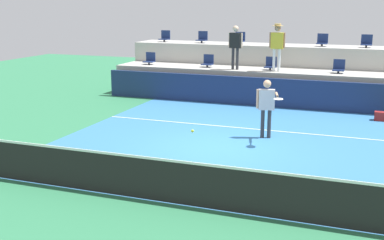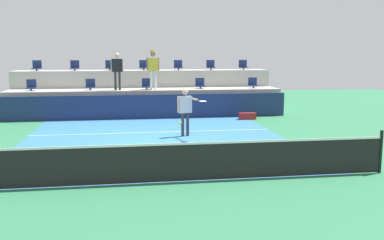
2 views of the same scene
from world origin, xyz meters
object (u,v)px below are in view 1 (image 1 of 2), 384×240
Objects in this scene: stadium_chair_lower_right at (339,67)px; tennis_ball at (192,131)px; stadium_chair_upper_mid_left at (240,39)px; stadium_chair_upper_mid_right at (322,41)px; stadium_chair_lower_left at (208,62)px; spectator_with_hat at (277,42)px; stadium_chair_upper_center at (279,40)px; tennis_player at (267,103)px; stadium_chair_upper_right at (367,42)px; stadium_chair_lower_far_left at (150,59)px; stadium_chair_upper_far_left at (165,37)px; spectator_leaning_on_rail at (235,43)px; stadium_chair_lower_center at (271,65)px; stadium_chair_upper_left at (202,38)px.

stadium_chair_lower_right is 7.65× the size of tennis_ball.
stadium_chair_upper_mid_right is (3.55, 0.00, 0.00)m from stadium_chair_upper_mid_left.
stadium_chair_upper_mid_right is 7.65× the size of tennis_ball.
spectator_with_hat is at bearing -7.41° from stadium_chair_lower_left.
tennis_player is (1.15, -7.54, -1.26)m from stadium_chair_upper_center.
stadium_chair_upper_center is 1.00× the size of stadium_chair_upper_right.
stadium_chair_upper_far_left reaches higher than stadium_chair_lower_far_left.
spectator_leaning_on_rail reaches higher than stadium_chair_upper_mid_left.
tennis_ball is at bearing -96.79° from stadium_chair_upper_mid_right.
stadium_chair_upper_center is (-2.67, 1.80, 0.85)m from stadium_chair_lower_right.
stadium_chair_upper_mid_left is (3.59, 0.00, 0.00)m from stadium_chair_upper_far_left.
stadium_chair_lower_right is 1.00× the size of stadium_chair_upper_center.
stadium_chair_lower_center reaches higher than tennis_ball.
stadium_chair_lower_left is at bearing 106.88° from tennis_ball.
stadium_chair_upper_mid_left is (-4.41, 1.80, 0.85)m from stadium_chair_lower_right.
stadium_chair_upper_mid_left reaches higher than stadium_chair_lower_right.
stadium_chair_lower_left is 3.28m from stadium_chair_upper_center.
stadium_chair_lower_left and stadium_chair_lower_center have the same top height.
spectator_leaning_on_rail is (1.28, -0.38, 0.84)m from stadium_chair_lower_left.
stadium_chair_lower_right is 1.00× the size of stadium_chair_upper_right.
stadium_chair_upper_mid_right is at bearing 0.00° from stadium_chair_upper_mid_left.
stadium_chair_upper_left is at bearing 180.00° from stadium_chair_upper_mid_left.
tennis_player is (6.42, -5.74, -0.41)m from stadium_chair_lower_far_left.
stadium_chair_lower_far_left is 9.06m from stadium_chair_upper_right.
stadium_chair_upper_far_left is 4.56m from spectator_leaning_on_rail.
stadium_chair_lower_right is 0.30× the size of spectator_leaning_on_rail.
stadium_chair_upper_mid_right is 1.74m from stadium_chair_upper_right.
stadium_chair_upper_left is 3.07m from spectator_leaning_on_rail.
stadium_chair_upper_center is at bearing 92.04° from tennis_ball.
stadium_chair_upper_mid_right is at bearing 14.24° from stadium_chair_lower_far_left.
spectator_leaning_on_rail is (0.42, -2.18, -0.01)m from stadium_chair_upper_mid_left.
stadium_chair_upper_center is (5.33, 0.00, 0.00)m from stadium_chair_upper_far_left.
stadium_chair_lower_left is 1.00× the size of stadium_chair_upper_right.
stadium_chair_upper_far_left reaches higher than tennis_player.
stadium_chair_lower_left is at bearing -63.84° from stadium_chair_upper_left.
tennis_player is (4.63, -7.54, -1.26)m from stadium_chair_upper_left.
spectator_with_hat is (3.83, -2.18, 0.09)m from stadium_chair_upper_left.
stadium_chair_upper_right is at bearing 16.29° from stadium_chair_lower_left.
stadium_chair_lower_far_left is at bearing -161.16° from stadium_chair_upper_center.
stadium_chair_lower_left is at bearing 163.31° from spectator_leaning_on_rail.
stadium_chair_upper_center is 1.00× the size of stadium_chair_upper_mid_right.
stadium_chair_upper_right reaches higher than stadium_chair_lower_right.
stadium_chair_lower_center is at bearing -45.23° from stadium_chair_upper_mid_left.
stadium_chair_lower_right is at bearing 9.38° from spectator_with_hat.
stadium_chair_upper_mid_left is 1.74m from stadium_chair_upper_center.
stadium_chair_lower_far_left is 5.71m from spectator_with_hat.
stadium_chair_upper_mid_left is (-1.79, 1.80, 0.85)m from stadium_chair_lower_center.
stadium_chair_upper_center is at bearing 0.00° from stadium_chair_upper_left.
stadium_chair_upper_mid_left is at bearing 100.77° from spectator_leaning_on_rail.
tennis_ball is (-1.40, -11.75, -1.14)m from stadium_chair_upper_mid_right.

